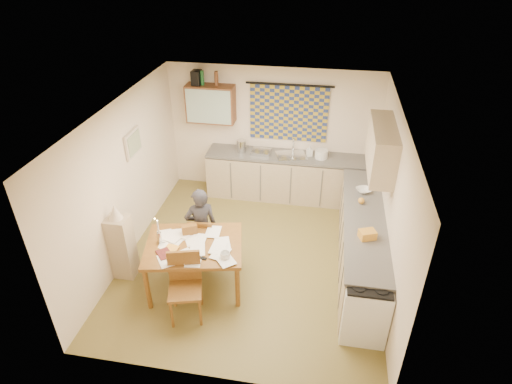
% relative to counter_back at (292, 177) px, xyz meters
% --- Properties ---
extents(floor, '(4.00, 4.50, 0.02)m').
position_rel_counter_back_xyz_m(floor, '(-0.45, -1.95, -0.46)').
color(floor, brown).
rests_on(floor, ground).
extents(ceiling, '(4.00, 4.50, 0.02)m').
position_rel_counter_back_xyz_m(ceiling, '(-0.45, -1.95, 2.06)').
color(ceiling, white).
rests_on(ceiling, floor).
extents(wall_back, '(4.00, 0.02, 2.50)m').
position_rel_counter_back_xyz_m(wall_back, '(-0.45, 0.31, 0.80)').
color(wall_back, beige).
rests_on(wall_back, floor).
extents(wall_front, '(4.00, 0.02, 2.50)m').
position_rel_counter_back_xyz_m(wall_front, '(-0.45, -4.21, 0.80)').
color(wall_front, beige).
rests_on(wall_front, floor).
extents(wall_left, '(0.02, 4.50, 2.50)m').
position_rel_counter_back_xyz_m(wall_left, '(-2.46, -1.95, 0.80)').
color(wall_left, beige).
rests_on(wall_left, floor).
extents(wall_right, '(0.02, 4.50, 2.50)m').
position_rel_counter_back_xyz_m(wall_right, '(1.56, -1.95, 0.80)').
color(wall_right, beige).
rests_on(wall_right, floor).
extents(window_blind, '(1.45, 0.03, 1.05)m').
position_rel_counter_back_xyz_m(window_blind, '(-0.15, 0.27, 1.20)').
color(window_blind, navy).
rests_on(window_blind, wall_back).
extents(curtain_rod, '(1.60, 0.04, 0.04)m').
position_rel_counter_back_xyz_m(curtain_rod, '(-0.15, 0.25, 1.75)').
color(curtain_rod, black).
rests_on(curtain_rod, wall_back).
extents(wall_cabinet, '(0.90, 0.34, 0.70)m').
position_rel_counter_back_xyz_m(wall_cabinet, '(-1.60, 0.13, 1.35)').
color(wall_cabinet, '#59321C').
rests_on(wall_cabinet, wall_back).
extents(wall_cabinet_glass, '(0.84, 0.02, 0.64)m').
position_rel_counter_back_xyz_m(wall_cabinet_glass, '(-1.60, -0.04, 1.35)').
color(wall_cabinet_glass, '#99B2A5').
rests_on(wall_cabinet_glass, wall_back).
extents(upper_cabinet_right, '(0.34, 1.30, 0.70)m').
position_rel_counter_back_xyz_m(upper_cabinet_right, '(1.38, -1.40, 1.40)').
color(upper_cabinet_right, tan).
rests_on(upper_cabinet_right, wall_right).
extents(framed_print, '(0.04, 0.50, 0.40)m').
position_rel_counter_back_xyz_m(framed_print, '(-2.42, -1.55, 1.25)').
color(framed_print, beige).
rests_on(framed_print, wall_left).
extents(print_canvas, '(0.01, 0.42, 0.32)m').
position_rel_counter_back_xyz_m(print_canvas, '(-2.39, -1.55, 1.25)').
color(print_canvas, beige).
rests_on(print_canvas, wall_left).
extents(counter_back, '(3.30, 0.62, 0.92)m').
position_rel_counter_back_xyz_m(counter_back, '(0.00, 0.00, 0.00)').
color(counter_back, tan).
rests_on(counter_back, floor).
extents(counter_right, '(0.62, 2.95, 0.92)m').
position_rel_counter_back_xyz_m(counter_right, '(1.25, -1.85, -0.00)').
color(counter_right, tan).
rests_on(counter_right, floor).
extents(stove, '(0.57, 0.57, 0.89)m').
position_rel_counter_back_xyz_m(stove, '(1.25, -3.19, -0.01)').
color(stove, white).
rests_on(stove, floor).
extents(sink, '(0.66, 0.59, 0.10)m').
position_rel_counter_back_xyz_m(sink, '(-0.04, 0.00, 0.43)').
color(sink, silver).
rests_on(sink, counter_back).
extents(tap, '(0.04, 0.04, 0.28)m').
position_rel_counter_back_xyz_m(tap, '(-0.02, 0.18, 0.61)').
color(tap, silver).
rests_on(tap, counter_back).
extents(dish_rack, '(0.37, 0.32, 0.06)m').
position_rel_counter_back_xyz_m(dish_rack, '(-0.62, -0.00, 0.50)').
color(dish_rack, silver).
rests_on(dish_rack, counter_back).
extents(kettle, '(0.24, 0.24, 0.24)m').
position_rel_counter_back_xyz_m(kettle, '(-1.00, 0.00, 0.59)').
color(kettle, silver).
rests_on(kettle, counter_back).
extents(mixing_bowl, '(0.30, 0.30, 0.16)m').
position_rel_counter_back_xyz_m(mixing_bowl, '(0.52, 0.00, 0.55)').
color(mixing_bowl, white).
rests_on(mixing_bowl, counter_back).
extents(soap_bottle, '(0.17, 0.17, 0.21)m').
position_rel_counter_back_xyz_m(soap_bottle, '(0.30, 0.05, 0.57)').
color(soap_bottle, white).
rests_on(soap_bottle, counter_back).
extents(bowl, '(0.40, 0.40, 0.06)m').
position_rel_counter_back_xyz_m(bowl, '(1.25, -1.11, 0.50)').
color(bowl, white).
rests_on(bowl, counter_right).
extents(orange_bag, '(0.26, 0.23, 0.12)m').
position_rel_counter_back_xyz_m(orange_bag, '(1.25, -2.36, 0.53)').
color(orange_bag, gold).
rests_on(orange_bag, counter_right).
extents(fruit_orange, '(0.10, 0.10, 0.10)m').
position_rel_counter_back_xyz_m(fruit_orange, '(1.20, -1.47, 0.52)').
color(fruit_orange, gold).
rests_on(fruit_orange, counter_right).
extents(speaker, '(0.17, 0.20, 0.26)m').
position_rel_counter_back_xyz_m(speaker, '(-1.84, 0.13, 1.83)').
color(speaker, black).
rests_on(speaker, wall_cabinet).
extents(bottle_green, '(0.09, 0.09, 0.26)m').
position_rel_counter_back_xyz_m(bottle_green, '(-1.73, 0.13, 1.83)').
color(bottle_green, '#195926').
rests_on(bottle_green, wall_cabinet).
extents(bottle_brown, '(0.07, 0.07, 0.26)m').
position_rel_counter_back_xyz_m(bottle_brown, '(-1.47, 0.13, 1.83)').
color(bottle_brown, '#59321C').
rests_on(bottle_brown, wall_cabinet).
extents(dining_table, '(1.54, 1.28, 0.75)m').
position_rel_counter_back_xyz_m(dining_table, '(-1.15, -2.70, -0.07)').
color(dining_table, brown).
rests_on(dining_table, floor).
extents(chair_far, '(0.41, 0.41, 0.83)m').
position_rel_counter_back_xyz_m(chair_far, '(-1.19, -2.14, -0.19)').
color(chair_far, brown).
rests_on(chair_far, floor).
extents(chair_near, '(0.54, 0.54, 0.97)m').
position_rel_counter_back_xyz_m(chair_near, '(-1.10, -3.31, -0.15)').
color(chair_near, brown).
rests_on(chair_near, floor).
extents(person, '(0.74, 0.70, 1.34)m').
position_rel_counter_back_xyz_m(person, '(-1.19, -2.18, 0.22)').
color(person, black).
rests_on(person, floor).
extents(shelf_stand, '(0.32, 0.30, 1.04)m').
position_rel_counter_back_xyz_m(shelf_stand, '(-2.29, -2.67, 0.07)').
color(shelf_stand, tan).
rests_on(shelf_stand, floor).
extents(lampshade, '(0.20, 0.20, 0.22)m').
position_rel_counter_back_xyz_m(lampshade, '(-2.29, -2.67, 0.70)').
color(lampshade, beige).
rests_on(lampshade, shelf_stand).
extents(letter_rack, '(0.24, 0.19, 0.16)m').
position_rel_counter_back_xyz_m(letter_rack, '(-1.27, -2.48, 0.38)').
color(letter_rack, brown).
rests_on(letter_rack, dining_table).
extents(mug, '(0.15, 0.15, 0.11)m').
position_rel_counter_back_xyz_m(mug, '(-0.63, -2.93, 0.35)').
color(mug, white).
rests_on(mug, dining_table).
extents(magazine, '(0.41, 0.41, 0.02)m').
position_rel_counter_back_xyz_m(magazine, '(-1.54, -3.05, 0.31)').
color(magazine, maroon).
rests_on(magazine, dining_table).
extents(book, '(0.26, 0.31, 0.02)m').
position_rel_counter_back_xyz_m(book, '(-1.52, -2.88, 0.31)').
color(book, gold).
rests_on(book, dining_table).
extents(orange_box, '(0.13, 0.09, 0.04)m').
position_rel_counter_back_xyz_m(orange_box, '(-1.36, -3.05, 0.32)').
color(orange_box, gold).
rests_on(orange_box, dining_table).
extents(eyeglasses, '(0.13, 0.06, 0.02)m').
position_rel_counter_back_xyz_m(eyeglasses, '(-0.94, -2.98, 0.31)').
color(eyeglasses, black).
rests_on(eyeglasses, dining_table).
extents(candle_holder, '(0.08, 0.08, 0.18)m').
position_rel_counter_back_xyz_m(candle_holder, '(-1.63, -2.75, 0.39)').
color(candle_holder, silver).
rests_on(candle_holder, dining_table).
extents(candle, '(0.03, 0.03, 0.22)m').
position_rel_counter_back_xyz_m(candle, '(-1.62, -2.76, 0.59)').
color(candle, white).
rests_on(candle, dining_table).
extents(candle_flame, '(0.02, 0.02, 0.02)m').
position_rel_counter_back_xyz_m(candle_flame, '(-1.66, -2.75, 0.71)').
color(candle_flame, '#FFCC66').
rests_on(candle_flame, dining_table).
extents(papers, '(1.33, 1.06, 0.03)m').
position_rel_counter_back_xyz_m(papers, '(-1.15, -2.73, 0.31)').
color(papers, white).
rests_on(papers, dining_table).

